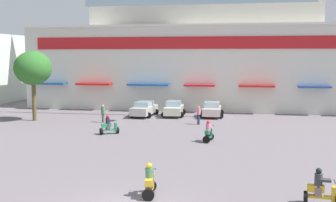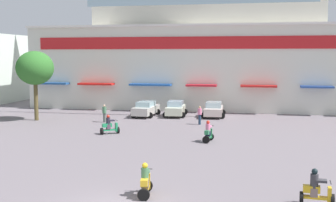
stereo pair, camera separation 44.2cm
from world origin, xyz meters
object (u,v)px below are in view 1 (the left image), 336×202
object	(u,v)px
parked_car_0	(144,109)
scooter_rider_4	(208,133)
scooter_rider_0	(149,182)
scooter_rider_1	(109,126)
plaza_tree_0	(33,68)
pedestrian_1	(103,112)
scooter_rider_3	(321,190)
parked_car_2	(212,109)
pedestrian_0	(199,114)
parked_car_1	(174,109)

from	to	relation	value
parked_car_0	scooter_rider_4	xyz separation A→B (m)	(7.37, -11.55, -0.12)
scooter_rider_0	scooter_rider_1	xyz separation A→B (m)	(-6.29, 13.85, -0.01)
plaza_tree_0	scooter_rider_1	xyz separation A→B (m)	(8.99, -5.46, -4.23)
plaza_tree_0	pedestrian_1	xyz separation A→B (m)	(6.65, 0.07, -3.94)
plaza_tree_0	scooter_rider_3	xyz separation A→B (m)	(22.38, -19.09, -4.24)
plaza_tree_0	parked_car_0	distance (m)	11.21
scooter_rider_1	parked_car_0	bearing A→B (deg)	87.54
plaza_tree_0	parked_car_2	xyz separation A→B (m)	(16.10, 5.35, -4.10)
plaza_tree_0	pedestrian_1	size ratio (longest dim) A/B	4.01
pedestrian_0	pedestrian_1	bearing A→B (deg)	-177.77
scooter_rider_4	pedestrian_1	xyz separation A→B (m)	(-10.15, 7.13, 0.26)
parked_car_0	pedestrian_0	size ratio (longest dim) A/B	2.70
scooter_rider_0	scooter_rider_1	world-z (taller)	scooter_rider_1
parked_car_0	scooter_rider_1	world-z (taller)	scooter_rider_1
plaza_tree_0	pedestrian_0	xyz separation A→B (m)	(15.30, 0.41, -3.93)
parked_car_0	parked_car_1	xyz separation A→B (m)	(2.90, 0.61, 0.01)
scooter_rider_1	pedestrian_0	size ratio (longest dim) A/B	0.93
plaza_tree_0	scooter_rider_4	bearing A→B (deg)	-22.80
scooter_rider_3	pedestrian_0	xyz separation A→B (m)	(-7.08, 19.50, 0.31)
parked_car_2	parked_car_0	bearing A→B (deg)	-172.69
plaza_tree_0	scooter_rider_3	distance (m)	29.72
plaza_tree_0	parked_car_0	xyz separation A→B (m)	(9.42, 4.49, -4.09)
parked_car_1	scooter_rider_0	world-z (taller)	parked_car_1
plaza_tree_0	pedestrian_0	world-z (taller)	plaza_tree_0
parked_car_0	pedestrian_1	size ratio (longest dim) A/B	2.72
parked_car_0	parked_car_1	size ratio (longest dim) A/B	1.07
scooter_rider_1	pedestrian_1	distance (m)	6.02
parked_car_0	parked_car_2	world-z (taller)	parked_car_0
scooter_rider_3	pedestrian_0	distance (m)	20.75
plaza_tree_0	scooter_rider_0	distance (m)	24.99
scooter_rider_1	pedestrian_0	bearing A→B (deg)	42.98
plaza_tree_0	parked_car_1	world-z (taller)	plaza_tree_0
parked_car_2	parked_car_1	bearing A→B (deg)	-176.24
parked_car_2	pedestrian_0	size ratio (longest dim) A/B	2.53
scooter_rider_3	parked_car_0	bearing A→B (deg)	118.78
parked_car_1	parked_car_2	distance (m)	3.79
scooter_rider_4	pedestrian_0	size ratio (longest dim) A/B	0.94
plaza_tree_0	parked_car_1	size ratio (longest dim) A/B	1.58
pedestrian_0	scooter_rider_3	bearing A→B (deg)	-70.04
scooter_rider_4	pedestrian_1	distance (m)	12.40
parked_car_1	pedestrian_1	xyz separation A→B (m)	(-5.68, -5.03, 0.14)
scooter_rider_4	parked_car_2	bearing A→B (deg)	93.19
parked_car_1	pedestrian_0	xyz separation A→B (m)	(2.98, -4.69, 0.15)
parked_car_1	pedestrian_1	size ratio (longest dim) A/B	2.53
scooter_rider_0	parked_car_1	bearing A→B (deg)	96.91
pedestrian_0	parked_car_2	bearing A→B (deg)	80.79
parked_car_1	parked_car_2	bearing A→B (deg)	3.76
scooter_rider_3	scooter_rider_4	world-z (taller)	scooter_rider_4
pedestrian_1	scooter_rider_3	bearing A→B (deg)	-50.61
plaza_tree_0	parked_car_1	distance (m)	13.95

